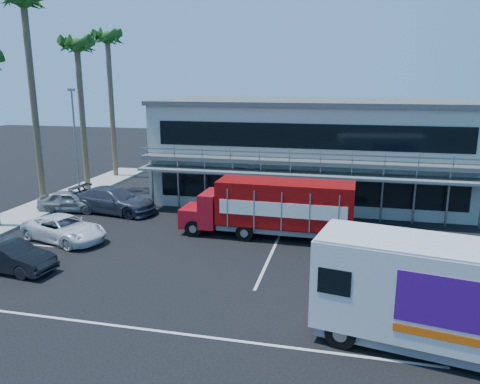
# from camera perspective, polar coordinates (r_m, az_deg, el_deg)

# --- Properties ---
(ground) EXTENTS (120.00, 120.00, 0.00)m
(ground) POSITION_cam_1_polar(r_m,az_deg,el_deg) (22.50, -2.28, -9.28)
(ground) COLOR black
(ground) RESTS_ON ground
(building) EXTENTS (22.40, 12.00, 7.30)m
(building) POSITION_cam_1_polar(r_m,az_deg,el_deg) (35.38, 8.83, 5.16)
(building) COLOR #A2A698
(building) RESTS_ON ground
(curb_strip) EXTENTS (3.00, 32.00, 0.16)m
(curb_strip) POSITION_cam_1_polar(r_m,az_deg,el_deg) (34.23, -24.43, -2.32)
(curb_strip) COLOR #A5A399
(curb_strip) RESTS_ON ground
(palm_d) EXTENTS (2.80, 2.80, 14.75)m
(palm_d) POSITION_cam_1_polar(r_m,az_deg,el_deg) (35.06, -24.78, 19.06)
(palm_d) COLOR brown
(palm_d) RESTS_ON ground
(palm_e) EXTENTS (2.80, 2.80, 12.25)m
(palm_e) POSITION_cam_1_polar(r_m,az_deg,el_deg) (38.74, -19.20, 15.58)
(palm_e) COLOR brown
(palm_e) RESTS_ON ground
(palm_f) EXTENTS (2.80, 2.80, 13.25)m
(palm_f) POSITION_cam_1_polar(r_m,az_deg,el_deg) (43.75, -15.82, 16.67)
(palm_f) COLOR brown
(palm_f) RESTS_ON ground
(light_pole_far) EXTENTS (0.50, 0.25, 8.09)m
(light_pole_far) POSITION_cam_1_polar(r_m,az_deg,el_deg) (36.98, -19.45, 6.24)
(light_pole_far) COLOR gray
(light_pole_far) RESTS_ON ground
(red_truck) EXTENTS (9.77, 2.56, 3.27)m
(red_truck) POSITION_cam_1_polar(r_m,az_deg,el_deg) (26.23, 4.05, -1.80)
(red_truck) COLOR #B30E1A
(red_truck) RESTS_ON ground
(white_van) EXTENTS (7.94, 4.00, 3.71)m
(white_van) POSITION_cam_1_polar(r_m,az_deg,el_deg) (16.71, 22.56, -11.43)
(white_van) COLOR silver
(white_van) RESTS_ON ground
(parked_car_b) EXTENTS (4.48, 1.97, 1.43)m
(parked_car_b) POSITION_cam_1_polar(r_m,az_deg,el_deg) (24.41, -26.22, -7.06)
(parked_car_b) COLOR black
(parked_car_b) RESTS_ON ground
(parked_car_c) EXTENTS (5.48, 3.68, 1.40)m
(parked_car_c) POSITION_cam_1_polar(r_m,az_deg,el_deg) (27.70, -20.61, -4.19)
(parked_car_c) COLOR white
(parked_car_c) RESTS_ON ground
(parked_car_d) EXTENTS (6.14, 3.18, 1.70)m
(parked_car_d) POSITION_cam_1_polar(r_m,az_deg,el_deg) (32.39, -15.08, -0.99)
(parked_car_d) COLOR #333744
(parked_car_d) RESTS_ON ground
(parked_car_e) EXTENTS (4.49, 2.39, 1.45)m
(parked_car_e) POSITION_cam_1_polar(r_m,az_deg,el_deg) (33.59, -19.91, -1.04)
(parked_car_e) COLOR gray
(parked_car_e) RESTS_ON ground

